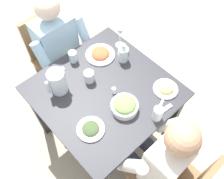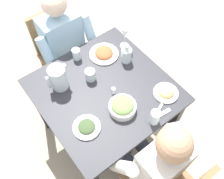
{
  "view_description": "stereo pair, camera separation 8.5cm",
  "coord_description": "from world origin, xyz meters",
  "px_view_note": "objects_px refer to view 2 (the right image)",
  "views": [
    {
      "loc": [
        0.62,
        0.75,
        2.23
      ],
      "look_at": [
        -0.04,
        0.03,
        0.74
      ],
      "focal_mm": 39.93,
      "sensor_mm": 36.0,
      "label": 1
    },
    {
      "loc": [
        0.55,
        0.8,
        2.23
      ],
      "look_at": [
        -0.04,
        0.03,
        0.74
      ],
      "focal_mm": 39.93,
      "sensor_mm": 36.0,
      "label": 2
    }
  ],
  "objects_px": {
    "water_pitcher": "(58,78)",
    "salt_shaker": "(113,91)",
    "diner_far": "(150,158)",
    "water_glass_near_left": "(90,75)",
    "plate_fries": "(166,92)",
    "water_glass_far_left": "(76,54)",
    "salad_bowl": "(122,106)",
    "water_glass_center": "(155,117)",
    "wine_glass": "(125,33)",
    "oil_carafe": "(126,56)",
    "chair_near": "(60,49)",
    "dining_table": "(105,98)",
    "plate_dolmas": "(87,127)",
    "plate_rice_curry": "(104,53)",
    "diner_near": "(69,51)"
  },
  "relations": [
    {
      "from": "water_pitcher",
      "to": "water_glass_near_left",
      "type": "relative_size",
      "value": 2.13
    },
    {
      "from": "water_pitcher",
      "to": "salt_shaker",
      "type": "distance_m",
      "value": 0.39
    },
    {
      "from": "plate_dolmas",
      "to": "oil_carafe",
      "type": "distance_m",
      "value": 0.63
    },
    {
      "from": "water_pitcher",
      "to": "plate_dolmas",
      "type": "bearing_deg",
      "value": 84.33
    },
    {
      "from": "salad_bowl",
      "to": "wine_glass",
      "type": "xyz_separation_m",
      "value": [
        -0.38,
        -0.44,
        0.1
      ]
    },
    {
      "from": "salad_bowl",
      "to": "wine_glass",
      "type": "distance_m",
      "value": 0.59
    },
    {
      "from": "dining_table",
      "to": "chair_near",
      "type": "bearing_deg",
      "value": -92.86
    },
    {
      "from": "dining_table",
      "to": "salt_shaker",
      "type": "bearing_deg",
      "value": 118.65
    },
    {
      "from": "plate_dolmas",
      "to": "water_glass_center",
      "type": "relative_size",
      "value": 1.59
    },
    {
      "from": "plate_fries",
      "to": "plate_dolmas",
      "type": "height_order",
      "value": "plate_fries"
    },
    {
      "from": "chair_near",
      "to": "water_glass_near_left",
      "type": "xyz_separation_m",
      "value": [
        0.06,
        0.62,
        0.3
      ]
    },
    {
      "from": "diner_near",
      "to": "water_glass_center",
      "type": "relative_size",
      "value": 10.16
    },
    {
      "from": "diner_far",
      "to": "water_glass_center",
      "type": "distance_m",
      "value": 0.27
    },
    {
      "from": "wine_glass",
      "to": "water_glass_center",
      "type": "bearing_deg",
      "value": 66.92
    },
    {
      "from": "dining_table",
      "to": "water_glass_far_left",
      "type": "distance_m",
      "value": 0.4
    },
    {
      "from": "water_glass_far_left",
      "to": "wine_glass",
      "type": "distance_m",
      "value": 0.4
    },
    {
      "from": "chair_near",
      "to": "salt_shaker",
      "type": "distance_m",
      "value": 0.87
    },
    {
      "from": "diner_far",
      "to": "dining_table",
      "type": "bearing_deg",
      "value": -94.16
    },
    {
      "from": "plate_dolmas",
      "to": "oil_carafe",
      "type": "relative_size",
      "value": 1.11
    },
    {
      "from": "water_glass_far_left",
      "to": "salt_shaker",
      "type": "xyz_separation_m",
      "value": [
        -0.03,
        0.43,
        -0.02
      ]
    },
    {
      "from": "dining_table",
      "to": "chair_near",
      "type": "distance_m",
      "value": 0.77
    },
    {
      "from": "diner_near",
      "to": "chair_near",
      "type": "bearing_deg",
      "value": -90.0
    },
    {
      "from": "plate_rice_curry",
      "to": "plate_dolmas",
      "type": "xyz_separation_m",
      "value": [
        0.46,
        0.43,
        -0.0
      ]
    },
    {
      "from": "water_pitcher",
      "to": "salt_shaker",
      "type": "height_order",
      "value": "water_pitcher"
    },
    {
      "from": "dining_table",
      "to": "plate_rice_curry",
      "type": "xyz_separation_m",
      "value": [
        -0.19,
        -0.26,
        0.14
      ]
    },
    {
      "from": "water_glass_center",
      "to": "chair_near",
      "type": "bearing_deg",
      "value": -86.47
    },
    {
      "from": "diner_near",
      "to": "water_pitcher",
      "type": "distance_m",
      "value": 0.47
    },
    {
      "from": "diner_far",
      "to": "water_pitcher",
      "type": "relative_size",
      "value": 6.12
    },
    {
      "from": "chair_near",
      "to": "wine_glass",
      "type": "distance_m",
      "value": 0.74
    },
    {
      "from": "plate_fries",
      "to": "water_glass_near_left",
      "type": "height_order",
      "value": "water_glass_near_left"
    },
    {
      "from": "water_glass_far_left",
      "to": "oil_carafe",
      "type": "xyz_separation_m",
      "value": [
        -0.29,
        0.25,
        0.01
      ]
    },
    {
      "from": "diner_far",
      "to": "water_glass_center",
      "type": "height_order",
      "value": "diner_far"
    },
    {
      "from": "salad_bowl",
      "to": "water_glass_near_left",
      "type": "bearing_deg",
      "value": -86.7
    },
    {
      "from": "diner_near",
      "to": "plate_fries",
      "type": "distance_m",
      "value": 0.9
    },
    {
      "from": "dining_table",
      "to": "plate_rice_curry",
      "type": "relative_size",
      "value": 3.99
    },
    {
      "from": "water_pitcher",
      "to": "salad_bowl",
      "type": "distance_m",
      "value": 0.48
    },
    {
      "from": "diner_far",
      "to": "salt_shaker",
      "type": "xyz_separation_m",
      "value": [
        -0.07,
        -0.49,
        0.14
      ]
    },
    {
      "from": "chair_near",
      "to": "plate_dolmas",
      "type": "distance_m",
      "value": 1.01
    },
    {
      "from": "chair_near",
      "to": "salad_bowl",
      "type": "bearing_deg",
      "value": 87.68
    },
    {
      "from": "chair_near",
      "to": "water_glass_center",
      "type": "height_order",
      "value": "chair_near"
    },
    {
      "from": "water_glass_center",
      "to": "oil_carafe",
      "type": "xyz_separation_m",
      "value": [
        -0.19,
        -0.51,
        -0.0
      ]
    },
    {
      "from": "water_glass_center",
      "to": "oil_carafe",
      "type": "relative_size",
      "value": 0.7
    },
    {
      "from": "diner_far",
      "to": "plate_fries",
      "type": "distance_m",
      "value": 0.46
    },
    {
      "from": "salad_bowl",
      "to": "wine_glass",
      "type": "height_order",
      "value": "wine_glass"
    },
    {
      "from": "dining_table",
      "to": "wine_glass",
      "type": "bearing_deg",
      "value": -148.06
    },
    {
      "from": "diner_far",
      "to": "oil_carafe",
      "type": "bearing_deg",
      "value": -116.76
    },
    {
      "from": "water_glass_center",
      "to": "salt_shaker",
      "type": "distance_m",
      "value": 0.35
    },
    {
      "from": "water_glass_center",
      "to": "water_glass_near_left",
      "type": "bearing_deg",
      "value": -76.4
    },
    {
      "from": "salad_bowl",
      "to": "water_glass_near_left",
      "type": "relative_size",
      "value": 2.09
    },
    {
      "from": "diner_far",
      "to": "water_glass_near_left",
      "type": "relative_size",
      "value": 13.03
    }
  ]
}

